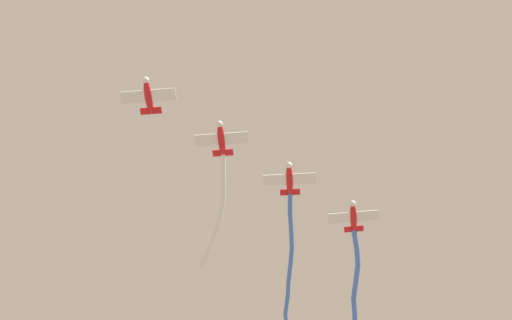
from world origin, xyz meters
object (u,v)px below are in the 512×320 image
object	(u,v)px
airplane_left_wing	(221,139)
airplane_right_wing	(289,179)
airplane_lead	(148,96)
airplane_slot	(353,217)

from	to	relation	value
airplane_left_wing	airplane_right_wing	bearing A→B (deg)	129.13
airplane_lead	airplane_left_wing	distance (m)	10.42
airplane_left_wing	airplane_lead	bearing A→B (deg)	-50.87
airplane_left_wing	airplane_slot	size ratio (longest dim) A/B	1.00
airplane_lead	airplane_right_wing	xyz separation A→B (m)	(16.15, -13.18, 0.50)
airplane_lead	airplane_left_wing	bearing A→B (deg)	129.54
airplane_lead	airplane_slot	world-z (taller)	airplane_slot
airplane_lead	airplane_slot	bearing A→B (deg)	129.54
airplane_right_wing	airplane_lead	bearing A→B (deg)	-51.85
airplane_left_wing	airplane_right_wing	distance (m)	10.42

